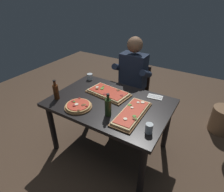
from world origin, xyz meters
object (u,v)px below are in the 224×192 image
at_px(seated_diner, 132,77).
at_px(pizza_rectangular_left, 132,113).
at_px(pizza_round_far, 78,106).
at_px(tumbler_far_side, 90,77).
at_px(oil_bottle_amber, 108,107).
at_px(dining_table, 110,108).
at_px(pizza_rectangular_front, 108,93).
at_px(tumbler_near_camera, 149,128).
at_px(diner_chair, 134,89).
at_px(wine_bottle_dark, 56,91).

bearing_deg(seated_diner, pizza_rectangular_left, -63.76).
height_order(pizza_round_far, tumbler_far_side, tumbler_far_side).
xyz_separation_m(pizza_rectangular_left, oil_bottle_amber, (-0.21, -0.13, 0.08)).
relative_size(dining_table, pizza_rectangular_front, 2.47).
bearing_deg(tumbler_near_camera, pizza_rectangular_left, 146.89).
relative_size(tumbler_far_side, diner_chair, 0.10).
height_order(pizza_rectangular_left, tumbler_far_side, tumbler_far_side).
relative_size(wine_bottle_dark, seated_diner, 0.18).
xyz_separation_m(tumbler_far_side, diner_chair, (0.50, 0.49, -0.30)).
relative_size(dining_table, tumbler_far_side, 16.39).
bearing_deg(oil_bottle_amber, tumbler_far_side, 139.29).
distance_m(dining_table, seated_diner, 0.75).
bearing_deg(tumbler_near_camera, seated_diner, 123.65).
distance_m(dining_table, oil_bottle_amber, 0.33).
distance_m(diner_chair, seated_diner, 0.28).
xyz_separation_m(tumbler_near_camera, diner_chair, (-0.67, 1.12, -0.30)).
bearing_deg(dining_table, seated_diner, 95.79).
bearing_deg(dining_table, tumbler_near_camera, -24.30).
bearing_deg(diner_chair, oil_bottle_amber, -79.60).
height_order(wine_bottle_dark, tumbler_far_side, wine_bottle_dark).
bearing_deg(dining_table, pizza_round_far, -129.07).
relative_size(pizza_rectangular_left, oil_bottle_amber, 2.33).
bearing_deg(pizza_rectangular_front, pizza_rectangular_left, -28.38).
bearing_deg(pizza_round_far, tumbler_far_side, 117.09).
bearing_deg(pizza_round_far, dining_table, 50.93).
height_order(pizza_rectangular_front, diner_chair, diner_chair).
distance_m(pizza_rectangular_front, wine_bottle_dark, 0.63).
bearing_deg(seated_diner, dining_table, -84.21).
bearing_deg(wine_bottle_dark, dining_table, 25.49).
distance_m(pizza_rectangular_left, oil_bottle_amber, 0.26).
distance_m(pizza_round_far, wine_bottle_dark, 0.35).
xyz_separation_m(pizza_rectangular_front, pizza_round_far, (-0.12, -0.43, -0.00)).
xyz_separation_m(oil_bottle_amber, tumbler_far_side, (-0.70, 0.60, -0.06)).
bearing_deg(dining_table, oil_bottle_amber, -61.74).
distance_m(dining_table, tumbler_near_camera, 0.67).
bearing_deg(pizza_rectangular_left, tumbler_far_side, 152.79).
xyz_separation_m(wine_bottle_dark, tumbler_far_side, (0.01, 0.64, -0.06)).
xyz_separation_m(pizza_rectangular_front, tumbler_near_camera, (0.70, -0.41, 0.03)).
bearing_deg(pizza_rectangular_left, oil_bottle_amber, -148.29).
height_order(oil_bottle_amber, tumbler_far_side, oil_bottle_amber).
bearing_deg(tumbler_far_side, oil_bottle_amber, -40.71).
relative_size(wine_bottle_dark, diner_chair, 0.28).
height_order(pizza_rectangular_left, oil_bottle_amber, oil_bottle_amber).
bearing_deg(dining_table, pizza_rectangular_front, 128.27).
bearing_deg(oil_bottle_amber, tumbler_near_camera, -4.27).
relative_size(pizza_rectangular_left, tumbler_far_side, 6.98).
distance_m(pizza_rectangular_left, tumbler_near_camera, 0.31).
distance_m(dining_table, tumbler_far_side, 0.69).
bearing_deg(pizza_rectangular_left, seated_diner, 116.24).
bearing_deg(wine_bottle_dark, diner_chair, 65.92).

